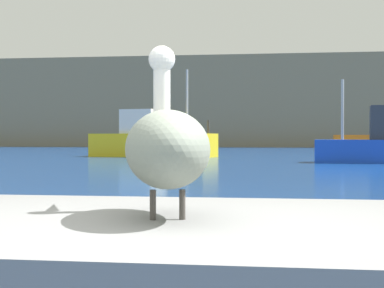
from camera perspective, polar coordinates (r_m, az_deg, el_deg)
hillside_backdrop at (r=73.13m, az=8.02°, el=3.47°), size 140.00×14.96×9.37m
pelican at (r=3.16m, az=-2.24°, el=-0.14°), size 0.63×1.24×0.88m
fishing_boat_yellow at (r=35.33m, az=-3.61°, el=0.32°), size 7.07×3.82×4.64m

